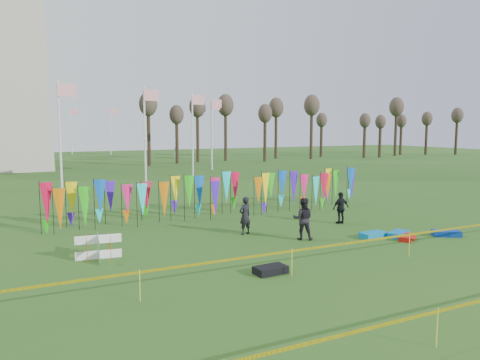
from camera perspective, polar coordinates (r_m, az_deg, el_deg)
name	(u,v)px	position (r m, az deg, el deg)	size (l,w,h in m)	color
ground	(317,257)	(17.73, 9.36, -9.19)	(160.00, 160.00, 0.00)	#204A15
banner_row	(225,192)	(25.01, -1.79, -1.45)	(18.64, 0.64, 2.19)	black
caution_tape_near	(338,246)	(16.25, 11.86, -7.86)	(26.00, 0.02, 0.90)	#E2CF04
tree_line	(320,117)	(71.49, 9.67, 7.56)	(53.92, 1.92, 7.84)	#34271A
box_kite	(98,247)	(17.78, -16.87, -7.82)	(0.82, 0.82, 0.92)	#B92A0D
person_left	(245,216)	(20.81, 0.61, -4.36)	(0.62, 0.45, 1.69)	black
person_mid	(303,219)	(20.03, 7.69, -4.70)	(0.87, 0.54, 1.79)	black
person_right	(341,208)	(23.63, 12.20, -3.34)	(0.92, 0.52, 1.57)	black
kite_bag_turquoise	(373,235)	(21.16, 15.91, -6.45)	(1.18, 0.59, 0.24)	#0C7AB7
kite_bag_blue	(446,233)	(22.54, 23.85, -5.96)	(1.15, 0.60, 0.24)	#093093
kite_bag_red	(407,237)	(21.19, 19.71, -6.61)	(1.10, 0.50, 0.20)	red
kite_bag_black	(271,270)	(15.58, 3.74, -10.87)	(1.06, 0.61, 0.25)	black
kite_bag_teal	(398,234)	(21.66, 18.73, -6.26)	(1.18, 0.57, 0.23)	#0D6CBB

